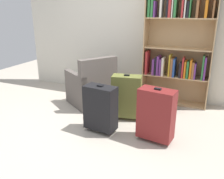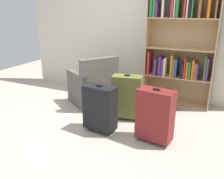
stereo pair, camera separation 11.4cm
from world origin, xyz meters
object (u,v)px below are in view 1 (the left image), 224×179
Objects in this scene: suitcase_olive at (126,96)px; suitcase_dark_red at (156,114)px; bookshelf at (177,45)px; armchair at (92,88)px; mug at (111,109)px; storage_box at (162,102)px; suitcase_black at (100,108)px.

suitcase_dark_red is at bearing -40.19° from suitcase_olive.
bookshelf reaches higher than armchair.
mug is at bearing -20.69° from armchair.
suitcase_olive is at bearing 139.81° from suitcase_dark_red.
storage_box is at bearing 96.95° from suitcase_dark_red.
suitcase_dark_red is at bearing 3.55° from suitcase_black.
suitcase_dark_red is (0.91, -0.65, 0.34)m from mug.
storage_box is at bearing 59.94° from suitcase_black.
suitcase_olive reaches higher than suitcase_black.
suitcase_black is at bearing -116.42° from bookshelf.
suitcase_black reaches higher than storage_box.
storage_box is 1.31m from suitcase_black.
armchair is 1.05m from suitcase_black.
mug is at bearing -151.99° from storage_box.
bookshelf is 1.86m from suitcase_black.
suitcase_dark_red is at bearing -83.05° from storage_box.
bookshelf is 2.08× the size of armchair.
suitcase_dark_red is (0.13, -1.07, 0.25)m from storage_box.
armchair is at bearing -168.86° from storage_box.
storage_box is 1.10m from suitcase_dark_red.
storage_box is (1.24, 0.24, -0.18)m from armchair.
armchair is 2.35× the size of storage_box.
armchair is at bearing -153.86° from bookshelf.
suitcase_dark_red reaches higher than suitcase_olive.
storage_box is 0.57× the size of suitcase_olive.
armchair is (-1.36, -0.67, -0.76)m from bookshelf.
suitcase_dark_red reaches higher than storage_box.
bookshelf reaches higher than storage_box.
armchair is 1.39× the size of suitcase_black.
mug is 1.17m from suitcase_dark_red.
armchair is 1.33× the size of suitcase_olive.
suitcase_dark_red is 1.06× the size of suitcase_black.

